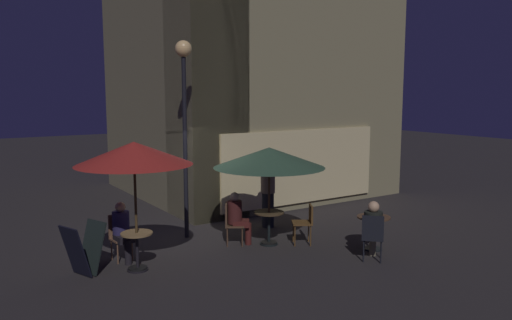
% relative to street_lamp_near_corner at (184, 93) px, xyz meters
% --- Properties ---
extents(ground_plane, '(60.00, 60.00, 0.00)m').
position_rel_street_lamp_near_corner_xyz_m(ground_plane, '(-0.33, -0.29, -3.35)').
color(ground_plane, '#2B2728').
extents(cafe_building, '(7.61, 7.17, 9.71)m').
position_rel_street_lamp_near_corner_xyz_m(cafe_building, '(2.97, 2.94, 1.50)').
color(cafe_building, '#8B805C').
rests_on(cafe_building, ground).
extents(street_lamp_near_corner, '(0.38, 0.38, 4.53)m').
position_rel_street_lamp_near_corner_xyz_m(street_lamp_near_corner, '(0.00, 0.00, 0.00)').
color(street_lamp_near_corner, black).
rests_on(street_lamp_near_corner, ground).
extents(menu_sandwich_board, '(0.81, 0.75, 0.96)m').
position_rel_street_lamp_near_corner_xyz_m(menu_sandwich_board, '(-2.67, -1.23, -2.85)').
color(menu_sandwich_board, black).
rests_on(menu_sandwich_board, ground).
extents(cafe_table_0, '(0.67, 0.67, 0.74)m').
position_rel_street_lamp_near_corner_xyz_m(cafe_table_0, '(1.29, -1.52, -2.83)').
color(cafe_table_0, black).
rests_on(cafe_table_0, ground).
extents(cafe_table_1, '(0.60, 0.60, 0.74)m').
position_rel_street_lamp_near_corner_xyz_m(cafe_table_1, '(-1.75, -1.52, -2.86)').
color(cafe_table_1, black).
rests_on(cafe_table_1, ground).
extents(cafe_table_2, '(0.71, 0.71, 0.73)m').
position_rel_street_lamp_near_corner_xyz_m(cafe_table_2, '(2.97, -3.06, -2.82)').
color(cafe_table_2, black).
rests_on(cafe_table_2, ground).
extents(patio_umbrella_0, '(2.45, 2.45, 2.18)m').
position_rel_street_lamp_near_corner_xyz_m(patio_umbrella_0, '(1.29, -1.52, -1.40)').
color(patio_umbrella_0, black).
rests_on(patio_umbrella_0, ground).
extents(patio_umbrella_1, '(2.19, 2.19, 2.47)m').
position_rel_street_lamp_near_corner_xyz_m(patio_umbrella_1, '(-1.75, -1.52, -1.10)').
color(patio_umbrella_1, black).
rests_on(patio_umbrella_1, ground).
extents(cafe_chair_0, '(0.60, 0.60, 0.89)m').
position_rel_street_lamp_near_corner_xyz_m(cafe_chair_0, '(1.99, -1.95, -2.80)').
color(cafe_chair_0, brown).
rests_on(cafe_chair_0, ground).
extents(cafe_chair_1, '(0.56, 0.56, 0.94)m').
position_rel_street_lamp_near_corner_xyz_m(cafe_chair_1, '(0.56, -1.08, -2.80)').
color(cafe_chair_1, '#503625').
rests_on(cafe_chair_1, ground).
extents(cafe_chair_2, '(0.42, 0.42, 0.93)m').
position_rel_street_lamp_near_corner_xyz_m(cafe_chair_2, '(-1.83, -0.72, -2.80)').
color(cafe_chair_2, brown).
rests_on(cafe_chair_2, ground).
extents(cafe_chair_3, '(0.60, 0.60, 0.96)m').
position_rel_street_lamp_near_corner_xyz_m(cafe_chair_3, '(2.37, -3.61, -2.78)').
color(cafe_chair_3, black).
rests_on(cafe_chair_3, ground).
extents(patron_seated_0, '(0.52, 0.46, 1.19)m').
position_rel_street_lamp_near_corner_xyz_m(patron_seated_0, '(0.69, -1.16, -2.68)').
color(patron_seated_0, '#4B1A18').
rests_on(patron_seated_0, ground).
extents(patron_seated_1, '(0.37, 0.54, 1.21)m').
position_rel_street_lamp_near_corner_xyz_m(patron_seated_1, '(-1.81, -0.86, -2.66)').
color(patron_seated_1, black).
rests_on(patron_seated_1, ground).
extents(patron_seated_2, '(0.55, 0.54, 1.22)m').
position_rel_street_lamp_near_corner_xyz_m(patron_seated_2, '(2.48, -3.51, -2.65)').
color(patron_seated_2, '#7C7355').
rests_on(patron_seated_2, ground).
extents(patron_standing_3, '(0.36, 0.36, 1.64)m').
position_rel_street_lamp_near_corner_xyz_m(patron_standing_3, '(2.12, -0.27, -2.53)').
color(patron_standing_3, black).
rests_on(patron_standing_3, ground).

